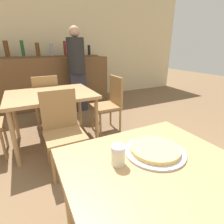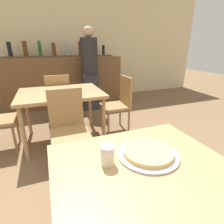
{
  "view_description": "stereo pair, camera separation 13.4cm",
  "coord_description": "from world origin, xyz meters",
  "px_view_note": "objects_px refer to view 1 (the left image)",
  "views": [
    {
      "loc": [
        -0.54,
        -0.57,
        1.3
      ],
      "look_at": [
        0.04,
        0.55,
        0.83
      ],
      "focal_mm": 28.0,
      "sensor_mm": 36.0,
      "label": 1
    },
    {
      "loc": [
        -0.42,
        -0.62,
        1.3
      ],
      "look_at": [
        0.04,
        0.55,
        0.83
      ],
      "focal_mm": 28.0,
      "sensor_mm": 36.0,
      "label": 2
    }
  ],
  "objects_px": {
    "pizza_tray": "(155,150)",
    "chair_far_side_front": "(62,126)",
    "cheese_shaker": "(118,155)",
    "person_standing": "(77,68)",
    "chair_far_side_right": "(110,101)",
    "chair_far_side_back": "(46,98)"
  },
  "relations": [
    {
      "from": "chair_far_side_right",
      "to": "person_standing",
      "type": "bearing_deg",
      "value": -171.9
    },
    {
      "from": "chair_far_side_front",
      "to": "chair_far_side_right",
      "type": "xyz_separation_m",
      "value": [
        0.88,
        0.61,
        0.0
      ]
    },
    {
      "from": "cheese_shaker",
      "to": "chair_far_side_right",
      "type": "bearing_deg",
      "value": 64.62
    },
    {
      "from": "chair_far_side_back",
      "to": "cheese_shaker",
      "type": "distance_m",
      "value": 2.33
    },
    {
      "from": "chair_far_side_right",
      "to": "cheese_shaker",
      "type": "relative_size",
      "value": 8.23
    },
    {
      "from": "cheese_shaker",
      "to": "person_standing",
      "type": "relative_size",
      "value": 0.06
    },
    {
      "from": "chair_far_side_front",
      "to": "person_standing",
      "type": "bearing_deg",
      "value": 68.21
    },
    {
      "from": "chair_far_side_back",
      "to": "cheese_shaker",
      "type": "bearing_deg",
      "value": 91.75
    },
    {
      "from": "chair_far_side_front",
      "to": "pizza_tray",
      "type": "height_order",
      "value": "chair_far_side_front"
    },
    {
      "from": "pizza_tray",
      "to": "cheese_shaker",
      "type": "xyz_separation_m",
      "value": [
        -0.24,
        0.0,
        0.04
      ]
    },
    {
      "from": "cheese_shaker",
      "to": "chair_far_side_front",
      "type": "bearing_deg",
      "value": 93.67
    },
    {
      "from": "chair_far_side_right",
      "to": "chair_far_side_front",
      "type": "bearing_deg",
      "value": -55.46
    },
    {
      "from": "cheese_shaker",
      "to": "person_standing",
      "type": "bearing_deg",
      "value": 77.45
    },
    {
      "from": "chair_far_side_right",
      "to": "chair_far_side_back",
      "type": "bearing_deg",
      "value": -124.54
    },
    {
      "from": "chair_far_side_back",
      "to": "person_standing",
      "type": "xyz_separation_m",
      "value": [
        0.71,
        0.57,
        0.41
      ]
    },
    {
      "from": "cheese_shaker",
      "to": "person_standing",
      "type": "distance_m",
      "value": 2.95
    },
    {
      "from": "pizza_tray",
      "to": "cheese_shaker",
      "type": "distance_m",
      "value": 0.24
    },
    {
      "from": "chair_far_side_front",
      "to": "cheese_shaker",
      "type": "height_order",
      "value": "chair_far_side_front"
    },
    {
      "from": "pizza_tray",
      "to": "person_standing",
      "type": "distance_m",
      "value": 2.92
    },
    {
      "from": "pizza_tray",
      "to": "chair_far_side_front",
      "type": "bearing_deg",
      "value": 105.6
    },
    {
      "from": "chair_far_side_back",
      "to": "person_standing",
      "type": "distance_m",
      "value": 1.0
    },
    {
      "from": "person_standing",
      "to": "chair_far_side_front",
      "type": "bearing_deg",
      "value": -111.79
    }
  ]
}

